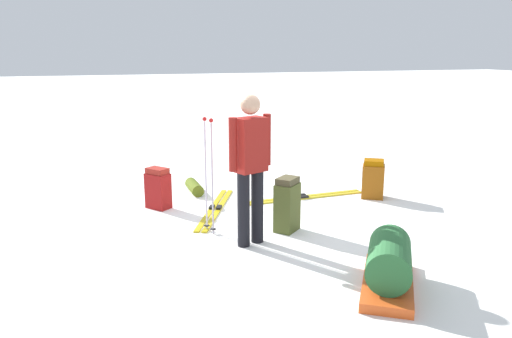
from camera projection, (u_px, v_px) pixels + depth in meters
ground_plane at (256, 222)px, 6.61m from camera, size 80.00×80.00×0.00m
skier_standing at (250, 162)px, 5.65m from camera, size 0.33×0.54×1.70m
ski_pair_near at (215, 209)px, 7.11m from camera, size 1.78×0.96×0.05m
ski_pair_far at (302, 197)px, 7.65m from camera, size 0.25×1.97×0.05m
backpack_large_dark at (287, 205)px, 6.22m from camera, size 0.37×0.38×0.67m
backpack_bright at (373, 179)px, 7.62m from camera, size 0.40×0.42×0.58m
backpack_small_spare at (158, 189)px, 7.12m from camera, size 0.39×0.36×0.57m
ski_poles_planted_near at (209, 170)px, 6.06m from camera, size 0.22×0.11×1.40m
gear_sled at (389, 265)px, 4.74m from camera, size 1.18×1.00×0.49m
sleeping_mat_rolled at (194, 187)px, 7.92m from camera, size 0.55×0.19×0.18m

